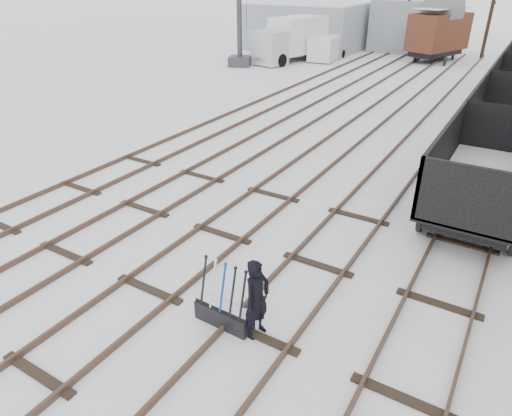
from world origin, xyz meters
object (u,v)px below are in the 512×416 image
at_px(ground_frame, 224,313).
at_px(worker, 257,299).
at_px(crane, 241,37).
at_px(box_van_wagon, 439,31).
at_px(panel_van, 327,47).
at_px(lorry, 292,39).
at_px(freight_wagon_a, 482,182).

bearing_deg(ground_frame, worker, 9.38).
height_order(ground_frame, crane, crane).
distance_m(box_van_wagon, panel_van, 9.07).
height_order(worker, lorry, lorry).
height_order(freight_wagon_a, lorry, lorry).
bearing_deg(panel_van, box_van_wagon, 21.06).
distance_m(panel_van, crane, 7.66).
relative_size(panel_van, crane, 0.56).
bearing_deg(lorry, worker, -50.78).
relative_size(freight_wagon_a, crane, 0.79).
xyz_separation_m(ground_frame, lorry, (-13.35, 29.16, 1.47)).
bearing_deg(lorry, panel_van, 57.39).
bearing_deg(freight_wagon_a, crane, 139.12).
height_order(freight_wagon_a, box_van_wagon, box_van_wagon).
height_order(worker, freight_wagon_a, freight_wagon_a).
bearing_deg(lorry, freight_wagon_a, -37.22).
relative_size(ground_frame, freight_wagon_a, 0.23).
relative_size(ground_frame, lorry, 0.19).
relative_size(ground_frame, worker, 0.83).
height_order(box_van_wagon, panel_van, box_van_wagon).
height_order(ground_frame, box_van_wagon, box_van_wagon).
bearing_deg(ground_frame, box_van_wagon, 96.93).
distance_m(freight_wagon_a, lorry, 27.05).
bearing_deg(lorry, ground_frame, -52.06).
bearing_deg(worker, freight_wagon_a, -10.55).
xyz_separation_m(freight_wagon_a, crane, (-19.70, 17.05, 1.15)).
distance_m(lorry, panel_van, 3.12).
xyz_separation_m(box_van_wagon, panel_van, (-7.99, -4.08, -1.37)).
relative_size(freight_wagon_a, lorry, 0.84).
distance_m(ground_frame, freight_wagon_a, 9.15).
relative_size(worker, crane, 0.22).
xyz_separation_m(lorry, crane, (-2.53, -3.83, 0.41)).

